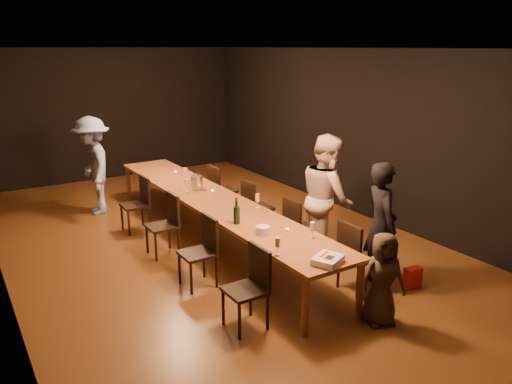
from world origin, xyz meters
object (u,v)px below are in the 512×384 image
chair_left_2 (162,225)px  birthday_cake (328,260)px  table (212,201)px  chair_left_0 (245,289)px  chair_right_1 (302,228)px  champagne_bottle (237,211)px  woman_birthday (381,226)px  chair_left_3 (135,205)px  man_blue (93,166)px  chair_right_3 (223,190)px  chair_left_1 (197,253)px  plate_stack (263,230)px  ice_bucket (197,183)px  child (382,279)px  chair_right_0 (359,256)px  woman_tan (327,198)px  chair_right_2 (258,207)px

chair_left_2 → birthday_cake: (0.80, -2.83, 0.32)m
table → chair_left_0: chair_left_0 is taller
chair_right_1 → champagne_bottle: 1.21m
chair_left_2 → woman_birthday: size_ratio=0.56×
chair_left_3 → man_blue: size_ratio=0.51×
chair_right_3 → chair_left_1: (-1.70, -2.40, 0.00)m
chair_left_2 → chair_left_1: bearing=-180.0°
plate_stack → ice_bucket: bearing=85.1°
chair_left_0 → plate_stack: chair_left_0 is taller
table → plate_stack: bearing=-95.7°
chair_right_1 → chair_left_3: size_ratio=1.00×
chair_left_2 → woman_birthday: woman_birthday is taller
child → ice_bucket: 3.78m
chair_right_0 → man_blue: size_ratio=0.51×
man_blue → plate_stack: bearing=18.1°
chair_right_3 → champagne_bottle: bearing=-24.7°
woman_tan → ice_bucket: bearing=52.7°
chair_left_1 → champagne_bottle: size_ratio=2.54×
plate_stack → chair_right_1: bearing=26.8°
chair_right_0 → chair_right_1: 1.20m
chair_right_0 → child: bearing=-25.8°
chair_left_1 → champagne_bottle: (0.59, -0.01, 0.47)m
woman_birthday → man_blue: 5.48m
table → birthday_cake: bearing=-91.0°
table → chair_right_0: bearing=-70.5°
chair_right_1 → birthday_cake: size_ratio=2.23×
child → chair_left_1: bearing=142.0°
chair_right_0 → chair_left_0: 1.70m
chair_right_1 → chair_right_2: (0.00, 1.20, 0.00)m
birthday_cake → woman_birthday: bearing=-6.8°
chair_right_1 → ice_bucket: ice_bucket is taller
table → woman_birthday: size_ratio=3.61×
table → chair_right_0: chair_right_0 is taller
woman_birthday → birthday_cake: bearing=129.0°
chair_left_3 → ice_bucket: (0.88, -0.60, 0.40)m
plate_stack → chair_left_3: bearing=103.1°
chair_left_2 → child: child is taller
chair_left_1 → man_blue: (-0.30, 3.72, 0.44)m
chair_left_0 → chair_left_1: bearing=0.0°
chair_right_0 → chair_left_3: same height
chair_right_2 → woman_tan: size_ratio=0.50×
child → plate_stack: bearing=132.4°
chair_left_2 → plate_stack: size_ratio=5.04×
chair_right_2 → woman_tan: 1.48m
chair_right_1 → man_blue: size_ratio=0.51×
birthday_cake → chair_left_2: bearing=81.3°
chair_left_0 → plate_stack: (0.68, 0.68, 0.34)m
champagne_bottle → chair_right_0: bearing=-47.0°
birthday_cake → plate_stack: 1.12m
man_blue → woman_birthday: bearing=30.0°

